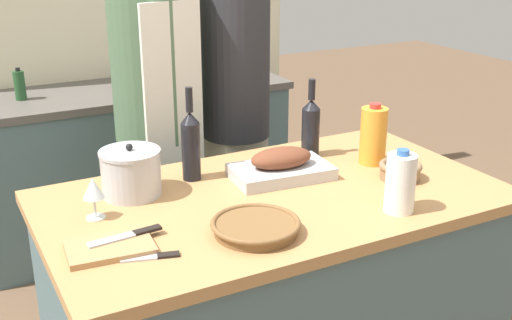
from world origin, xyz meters
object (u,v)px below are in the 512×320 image
at_px(mixing_bowl, 400,170).
at_px(wine_bottle_green, 311,126).
at_px(roasting_pan, 281,166).
at_px(wine_bottle_dark, 191,144).
at_px(stock_pot, 131,173).
at_px(milk_jug, 400,183).
at_px(wine_glass_left, 93,190).
at_px(person_cook_guest, 236,109).
at_px(person_cook_aproned, 155,108).
at_px(knife_chef, 128,235).
at_px(condiment_bottle_tall, 20,85).
at_px(cutting_board, 110,248).
at_px(condiment_bottle_short, 173,69).
at_px(juice_jug, 373,136).
at_px(knife_paring, 152,257).
at_px(wicker_basket, 256,226).

distance_m(mixing_bowl, wine_bottle_green, 0.40).
bearing_deg(roasting_pan, wine_bottle_dark, 154.05).
height_order(stock_pot, milk_jug, milk_jug).
xyz_separation_m(milk_jug, wine_glass_left, (-0.87, 0.40, -0.00)).
bearing_deg(person_cook_guest, person_cook_aproned, 168.61).
distance_m(knife_chef, condiment_bottle_tall, 1.74).
height_order(cutting_board, condiment_bottle_short, condiment_bottle_short).
distance_m(juice_jug, knife_paring, 1.05).
bearing_deg(person_cook_aproned, condiment_bottle_tall, 108.73).
bearing_deg(wine_bottle_dark, cutting_board, -136.53).
relative_size(knife_paring, person_cook_guest, 0.10).
xyz_separation_m(wicker_basket, wine_bottle_dark, (0.00, 0.49, 0.11)).
bearing_deg(stock_pot, wine_glass_left, -141.91).
bearing_deg(mixing_bowl, person_cook_aproned, 122.21).
relative_size(wine_glass_left, knife_paring, 0.82).
bearing_deg(juice_jug, milk_jug, -116.50).
xyz_separation_m(wicker_basket, person_cook_aproned, (0.07, 1.07, 0.09)).
relative_size(wicker_basket, juice_jug, 1.14).
xyz_separation_m(knife_chef, condiment_bottle_short, (0.79, 1.67, 0.09)).
distance_m(stock_pot, knife_paring, 0.46).
height_order(wine_bottle_green, knife_chef, wine_bottle_green).
xyz_separation_m(milk_jug, person_cook_guest, (-0.01, 1.14, -0.04)).
relative_size(roasting_pan, wine_glass_left, 2.77).
xyz_separation_m(mixing_bowl, juice_jug, (0.01, 0.18, 0.08)).
relative_size(wine_bottle_green, knife_paring, 1.88).
xyz_separation_m(wine_bottle_green, condiment_bottle_short, (-0.07, 1.30, -0.02)).
bearing_deg(roasting_pan, mixing_bowl, -29.49).
xyz_separation_m(mixing_bowl, knife_chef, (-1.01, -0.01, -0.01)).
xyz_separation_m(wine_bottle_green, person_cook_aproned, (-0.43, 0.57, -0.01)).
bearing_deg(condiment_bottle_short, knife_paring, -112.94).
bearing_deg(stock_pot, condiment_bottle_tall, 95.44).
height_order(wine_bottle_dark, condiment_bottle_tall, wine_bottle_dark).
bearing_deg(wicker_basket, cutting_board, 166.48).
bearing_deg(cutting_board, wine_bottle_green, 23.44).
bearing_deg(person_cook_aproned, roasting_pan, -83.70).
distance_m(wine_bottle_green, person_cook_aproned, 0.72).
relative_size(knife_chef, condiment_bottle_tall, 1.35).
bearing_deg(stock_pot, cutting_board, -116.81).
xyz_separation_m(wicker_basket, wine_glass_left, (-0.39, 0.33, 0.07)).
distance_m(wine_glass_left, person_cook_guest, 1.13).
height_order(roasting_pan, person_cook_aproned, person_cook_aproned).
bearing_deg(wine_glass_left, mixing_bowl, -10.18).
distance_m(wicker_basket, mixing_bowl, 0.68).
bearing_deg(roasting_pan, knife_chef, -160.72).
bearing_deg(juice_jug, knife_paring, -162.43).
bearing_deg(condiment_bottle_tall, wicker_basket, -78.84).
xyz_separation_m(wine_bottle_dark, person_cook_guest, (0.46, 0.58, -0.08)).
relative_size(stock_pot, milk_jug, 0.99).
bearing_deg(person_cook_guest, stock_pot, -149.25).
relative_size(knife_chef, person_cook_aproned, 0.13).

